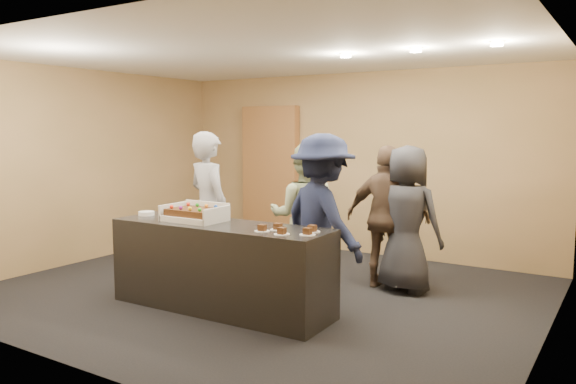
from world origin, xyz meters
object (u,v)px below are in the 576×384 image
object	(u,v)px
serving_counter	(221,267)
cake_box	(196,216)
storage_cabinet	(270,175)
person_sage_man	(304,216)
person_server_grey	(209,208)
person_dark_suit	(407,219)
sheet_cake	(194,212)
person_brown_extra	(387,217)
plate_stack	(146,213)
person_navy_man	(322,221)

from	to	relation	value
serving_counter	cake_box	size ratio (longest dim) A/B	3.82
storage_cabinet	person_sage_man	xyz separation A→B (m)	(1.81, -1.99, -0.27)
person_server_grey	person_dark_suit	size ratio (longest dim) A/B	1.09
serving_counter	storage_cabinet	world-z (taller)	storage_cabinet
serving_counter	sheet_cake	world-z (taller)	sheet_cake
sheet_cake	person_sage_man	size ratio (longest dim) A/B	0.32
serving_counter	person_brown_extra	world-z (taller)	person_brown_extra
sheet_cake	plate_stack	distance (m)	0.72
person_dark_suit	cake_box	bearing A→B (deg)	50.47
plate_stack	person_dark_suit	bearing A→B (deg)	33.99
serving_counter	person_dark_suit	xyz separation A→B (m)	(1.39, 1.65, 0.39)
sheet_cake	person_sage_man	bearing A→B (deg)	60.97
plate_stack	person_brown_extra	size ratio (longest dim) A/B	0.11
storage_cabinet	person_server_grey	distance (m)	2.58
cake_box	person_server_grey	size ratio (longest dim) A/B	0.34
serving_counter	plate_stack	world-z (taller)	plate_stack
person_navy_man	storage_cabinet	bearing A→B (deg)	-20.75
serving_counter	storage_cabinet	size ratio (longest dim) A/B	1.08
person_navy_man	serving_counter	bearing A→B (deg)	64.61
storage_cabinet	sheet_cake	size ratio (longest dim) A/B	4.18
person_sage_man	person_dark_suit	xyz separation A→B (m)	(1.09, 0.48, -0.00)
cake_box	person_navy_man	bearing A→B (deg)	28.33
cake_box	person_server_grey	world-z (taller)	person_server_grey
cake_box	person_dark_suit	size ratio (longest dim) A/B	0.37
sheet_cake	person_sage_man	distance (m)	1.35
person_sage_man	person_brown_extra	xyz separation A→B (m)	(0.84, 0.50, -0.01)
serving_counter	person_server_grey	world-z (taller)	person_server_grey
storage_cabinet	person_navy_man	world-z (taller)	storage_cabinet
serving_counter	person_navy_man	size ratio (longest dim) A/B	1.32
person_server_grey	person_sage_man	world-z (taller)	person_server_grey
person_dark_suit	plate_stack	bearing A→B (deg)	41.26
cake_box	person_sage_man	size ratio (longest dim) A/B	0.37
cake_box	person_dark_suit	xyz separation A→B (m)	(1.74, 1.63, -0.10)
storage_cabinet	person_brown_extra	xyz separation A→B (m)	(2.65, -1.49, -0.28)
cake_box	person_dark_suit	bearing A→B (deg)	43.19
person_navy_man	plate_stack	bearing A→B (deg)	45.43
cake_box	person_sage_man	world-z (taller)	person_sage_man
plate_stack	sheet_cake	bearing A→B (deg)	-0.07
serving_counter	person_navy_man	xyz separation A→B (m)	(0.83, 0.66, 0.46)
person_server_grey	person_brown_extra	world-z (taller)	person_server_grey
plate_stack	person_server_grey	size ratio (longest dim) A/B	0.10
person_brown_extra	cake_box	bearing A→B (deg)	42.13
person_navy_man	person_brown_extra	xyz separation A→B (m)	(0.31, 1.02, -0.07)
person_server_grey	person_navy_man	world-z (taller)	person_server_grey
person_server_grey	person_dark_suit	world-z (taller)	person_server_grey
person_server_grey	person_dark_suit	bearing A→B (deg)	-137.41
person_navy_man	cake_box	bearing A→B (deg)	54.61
serving_counter	person_sage_man	xyz separation A→B (m)	(0.31, 1.18, 0.40)
cake_box	sheet_cake	bearing A→B (deg)	-90.85
cake_box	plate_stack	distance (m)	0.72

